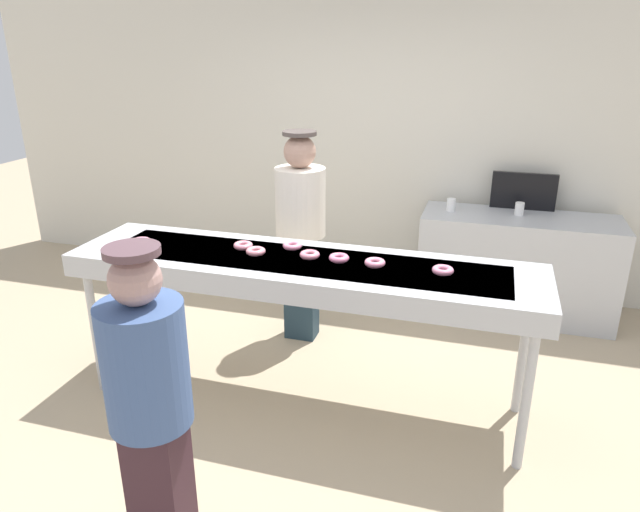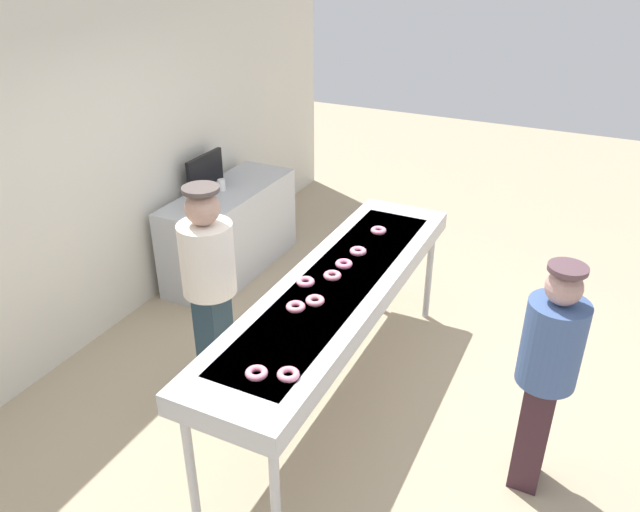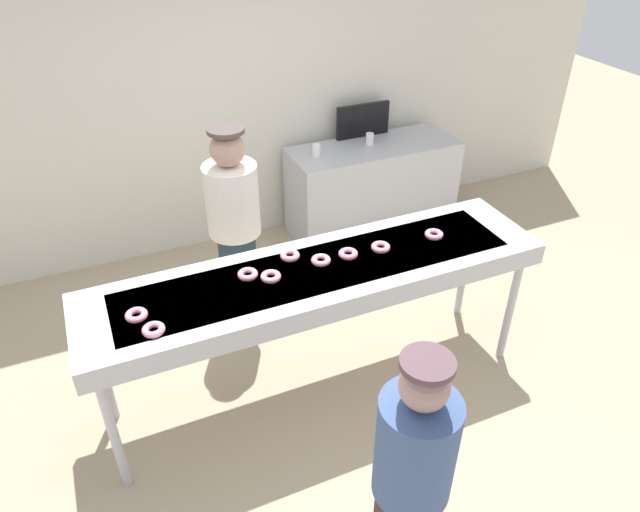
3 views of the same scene
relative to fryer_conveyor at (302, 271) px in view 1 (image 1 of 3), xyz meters
name	(u,v)px [view 1 (image 1 of 3)]	position (x,y,z in m)	size (l,w,h in m)	color
ground_plane	(303,399)	(0.00, 0.00, -0.92)	(16.00, 16.00, 0.00)	tan
back_wall	(376,135)	(0.00, 2.23, 0.50)	(8.00, 0.12, 2.86)	silver
fryer_conveyor	(302,271)	(0.00, 0.00, 0.00)	(2.92, 0.71, 1.00)	#B7BABF
strawberry_donut_0	(443,270)	(0.85, 0.03, 0.09)	(0.12, 0.12, 0.04)	pink
strawberry_donut_1	(292,246)	(-0.12, 0.18, 0.09)	(0.12, 0.12, 0.04)	pink
strawberry_donut_2	(256,251)	(-0.31, 0.01, 0.09)	(0.12, 0.12, 0.04)	pink
strawberry_donut_3	(375,263)	(0.45, 0.03, 0.09)	(0.12, 0.12, 0.04)	pink
strawberry_donut_4	(136,250)	(-1.03, -0.19, 0.09)	(0.12, 0.12, 0.04)	pink
strawberry_donut_5	(310,255)	(0.04, 0.05, 0.09)	(0.12, 0.12, 0.04)	pink
strawberry_donut_6	(339,258)	(0.22, 0.05, 0.09)	(0.12, 0.12, 0.04)	pink
strawberry_donut_7	(243,245)	(-0.42, 0.09, 0.09)	(0.12, 0.12, 0.04)	pink
strawberry_donut_8	(141,241)	(-1.10, -0.03, 0.09)	(0.12, 0.12, 0.04)	pink
worker_baker	(301,222)	(-0.29, 0.85, 0.04)	(0.38, 0.38, 1.65)	#213745
customer_waiting	(150,403)	(-0.18, -1.42, -0.05)	(0.34, 0.34, 1.55)	#361F27
prep_counter	(516,266)	(1.34, 1.78, -0.49)	(1.61, 0.60, 0.88)	#B7BABF
paper_cup_0	(451,205)	(0.76, 1.79, 0.01)	(0.07, 0.07, 0.11)	white
paper_cup_1	(519,209)	(1.32, 1.83, 0.01)	(0.07, 0.07, 0.11)	white
menu_display	(524,191)	(1.34, 2.03, 0.11)	(0.54, 0.04, 0.32)	black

